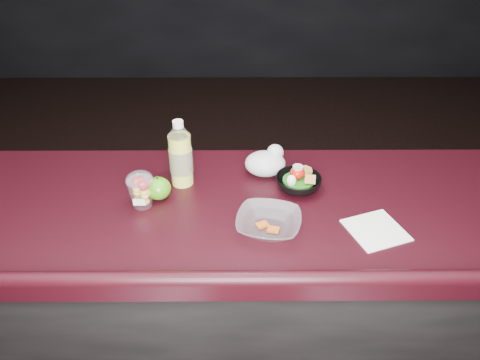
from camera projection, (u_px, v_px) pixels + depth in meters
name	position (u px, v px, depth m)	size (l,w,h in m)	color
counter	(219.00, 309.00, 1.82)	(4.06, 0.71, 1.02)	black
lemonade_bottle	(181.00, 158.00, 1.59)	(0.08, 0.08, 0.24)	yellow
fruit_cup	(141.00, 189.00, 1.50)	(0.09, 0.09, 0.12)	white
green_apple	(158.00, 188.00, 1.55)	(0.08, 0.08, 0.09)	#347F0E
plastic_bag	(266.00, 162.00, 1.67)	(0.15, 0.12, 0.11)	silver
snack_bowl	(298.00, 182.00, 1.60)	(0.18, 0.18, 0.09)	black
takeout_bowl	(269.00, 223.00, 1.42)	(0.23, 0.23, 0.05)	silver
paper_napkin	(376.00, 230.00, 1.43)	(0.16, 0.16, 0.00)	white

